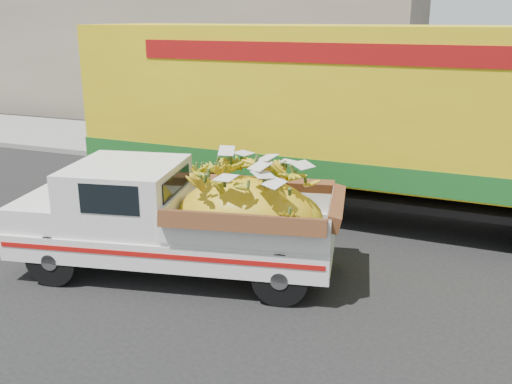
% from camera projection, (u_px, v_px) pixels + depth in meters
% --- Properties ---
extents(ground, '(100.00, 100.00, 0.00)m').
position_uv_depth(ground, '(214.00, 300.00, 8.29)').
color(ground, black).
rests_on(ground, ground).
extents(curb, '(60.00, 0.25, 0.15)m').
position_uv_depth(curb, '(332.00, 178.00, 14.36)').
color(curb, gray).
rests_on(curb, ground).
extents(sidewalk, '(60.00, 4.00, 0.14)m').
position_uv_depth(sidewalk, '(350.00, 159.00, 16.22)').
color(sidewalk, gray).
rests_on(sidewalk, ground).
extents(building_left, '(18.00, 6.00, 5.00)m').
position_uv_depth(building_left, '(194.00, 53.00, 23.57)').
color(building_left, gray).
rests_on(building_left, ground).
extents(pickup_truck, '(5.26, 2.76, 1.75)m').
position_uv_depth(pickup_truck, '(199.00, 218.00, 8.90)').
color(pickup_truck, black).
rests_on(pickup_truck, ground).
extents(semi_trailer, '(12.02, 2.87, 3.80)m').
position_uv_depth(semi_trailer, '(369.00, 115.00, 11.12)').
color(semi_trailer, black).
rests_on(semi_trailer, ground).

